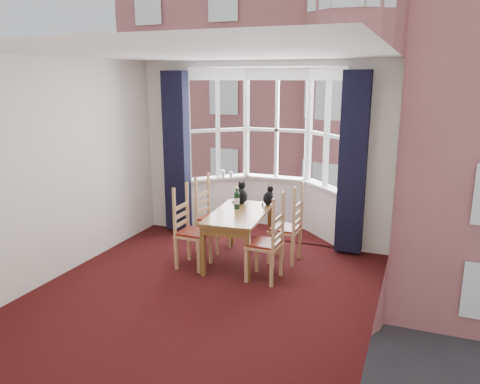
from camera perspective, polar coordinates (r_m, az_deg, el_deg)
The scene contains 22 objects.
floor at distance 5.76m, azimuth -4.79°, elevation -12.48°, with size 4.50×4.50×0.00m, color black.
ceiling at distance 5.17m, azimuth -5.43°, elevation 16.55°, with size 4.50×4.50×0.00m, color white.
wall_left at distance 6.42m, azimuth -21.31°, elevation 2.57°, with size 4.50×4.50×0.00m, color silver.
wall_right at distance 4.77m, azimuth 16.98°, elevation -0.73°, with size 4.50×4.50×0.00m, color silver.
wall_near at distance 3.50m, azimuth -21.72°, elevation -6.35°, with size 4.00×4.00×0.00m, color silver.
wall_back_pier_left at distance 8.01m, azimuth -8.55°, elevation 5.44°, with size 0.70×0.12×2.80m, color silver.
wall_back_pier_right at distance 7.00m, azimuth 15.68°, elevation 3.86°, with size 0.70×0.12×2.80m, color silver.
bay_window at distance 7.81m, azimuth 3.94°, elevation 5.34°, with size 2.76×0.94×2.80m.
curtain_left at distance 7.75m, azimuth -7.72°, elevation 4.81°, with size 0.38×0.22×2.60m, color black.
curtain_right at distance 6.85m, azimuth 13.58°, elevation 3.37°, with size 0.38×0.22×2.60m, color black.
dining_table at distance 6.52m, azimuth -0.14°, elevation -3.31°, with size 0.81×1.37×0.72m.
chair_left_near at distance 6.47m, azimuth -6.43°, elevation -4.99°, with size 0.40×0.42×0.92m.
chair_left_far at distance 7.07m, azimuth -3.94°, elevation -3.27°, with size 0.44×0.46×0.92m.
chair_right_near at distance 5.98m, azimuth 3.80°, elevation -6.54°, with size 0.42×0.44×0.92m.
chair_right_far at distance 6.58m, azimuth 6.25°, elevation -4.64°, with size 0.41×0.43×0.92m.
cat_left at distance 6.92m, azimuth 0.17°, elevation -0.37°, with size 0.23×0.28×0.34m.
cat_right at distance 6.87m, azimuth 3.49°, elevation -0.65°, with size 0.17×0.22×0.29m.
wine_bottle at distance 6.63m, azimuth -0.40°, elevation -0.91°, with size 0.08×0.08×0.32m.
candle_tall at distance 8.04m, azimuth -2.09°, elevation 2.24°, with size 0.06×0.06×0.13m, color white.
candle_short at distance 8.02m, azimuth -1.12°, elevation 2.12°, with size 0.06×0.06×0.10m, color white.
street at distance 37.92m, azimuth 17.31°, elevation 0.18°, with size 80.00×80.00×0.00m, color #333335.
tenement_building at distance 18.80m, azimuth 14.53°, elevation 10.51°, with size 18.40×7.80×15.20m.
Camera 1 is at (2.31, -4.62, 2.55)m, focal length 35.00 mm.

